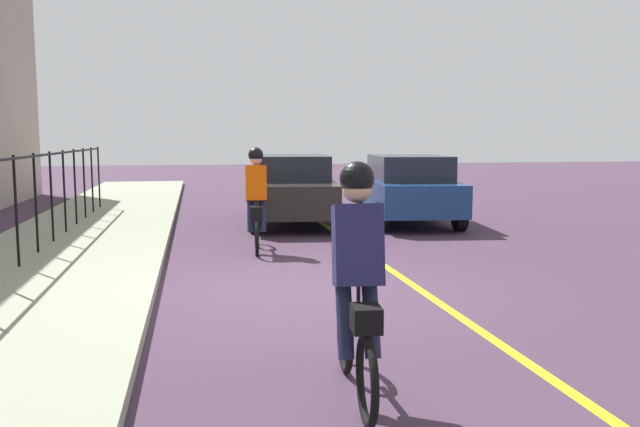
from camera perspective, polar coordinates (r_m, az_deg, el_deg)
ground_plane at (r=8.65m, az=-2.06°, el=-6.70°), size 80.00×80.00×0.00m
lane_line_centre at (r=9.02m, az=8.10°, el=-6.18°), size 36.00×0.12×0.01m
sidewalk at (r=8.80m, az=-24.67°, el=-6.58°), size 40.00×3.20×0.15m
iron_fence at (r=9.68m, az=-25.90°, el=1.59°), size 17.61×0.04×1.60m
cyclist_lead at (r=11.42m, az=-5.58°, el=1.17°), size 1.71×0.39×1.83m
cyclist_follow at (r=4.93m, az=3.24°, el=-6.09°), size 1.71×0.39×1.83m
patrol_sedan at (r=15.45m, az=7.62°, el=2.26°), size 4.58×2.32×1.58m
parked_sedan_rear at (r=15.21m, az=-2.24°, el=2.24°), size 4.59×2.37×1.58m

